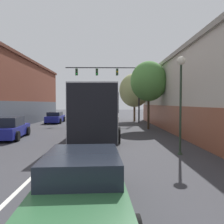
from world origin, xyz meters
The scene contains 9 objects.
lane_center_line centered at (0.00, 14.19, 0.00)m, with size 0.14×40.38×0.01m.
bus centered at (1.77, 14.91, 1.94)m, with size 3.08×12.53×3.46m.
hatchback_foreground centered at (1.89, 2.79, 0.60)m, with size 2.25×4.26×1.26m.
parked_car_left_near centered at (-4.12, 24.81, 0.65)m, with size 2.09×4.72×1.33m.
parked_car_left_mid centered at (-4.37, 12.85, 0.69)m, with size 2.50×4.43×1.47m.
traffic_signal_gantry centered at (3.20, 24.37, 5.20)m, with size 8.93×0.36×6.96m.
street_lamp centered at (5.82, 8.12, 3.05)m, with size 0.39×0.39×4.55m.
street_tree_near centered at (6.13, 18.11, 4.41)m, with size 3.33×3.00×6.25m.
street_tree_far centered at (5.82, 26.67, 4.09)m, with size 3.99×3.59×6.29m.
Camera 1 is at (2.50, -1.97, 2.40)m, focal length 35.00 mm.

